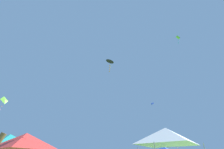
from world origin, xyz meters
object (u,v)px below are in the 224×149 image
kite_black_delta (110,61)px  kite_lime_diamond (4,101)px  kite_black_diamond (111,62)px  kite_blue_box (152,103)px  canopy_tent_white (166,136)px  canopy_tent_red (25,142)px  canopy_tent_teal (9,142)px  kite_lime_box (178,38)px

kite_black_delta → kite_lime_diamond: bearing=125.6°
kite_black_diamond → kite_blue_box: size_ratio=2.08×
kite_blue_box → kite_lime_diamond: kite_lime_diamond is taller
canopy_tent_white → kite_lime_diamond: bearing=132.8°
canopy_tent_white → canopy_tent_red: bearing=-173.7°
canopy_tent_white → kite_black_delta: (-4.13, -0.68, 5.29)m
canopy_tent_white → canopy_tent_teal: bearing=164.0°
kite_black_delta → kite_blue_box: kite_blue_box is taller
kite_black_delta → kite_black_diamond: bearing=80.2°
kite_black_diamond → kite_lime_diamond: (-18.84, 6.91, -6.04)m
canopy_tent_white → kite_black_delta: 6.74m
canopy_tent_white → kite_blue_box: 22.64m
canopy_tent_red → kite_lime_box: kite_lime_box is taller
kite_black_diamond → kite_lime_box: 13.72m
canopy_tent_red → kite_blue_box: (16.44, 20.40, 9.59)m
canopy_tent_white → kite_black_diamond: 21.15m
kite_black_delta → kite_lime_box: (15.14, 12.85, 14.60)m
canopy_tent_red → canopy_tent_teal: bearing=118.7°
canopy_tent_red → kite_black_diamond: size_ratio=2.15×
canopy_tent_white → canopy_tent_teal: (-11.26, 3.23, -0.21)m
canopy_tent_red → kite_blue_box: bearing=51.1°
canopy_tent_teal → kite_black_diamond: 21.49m
canopy_tent_red → kite_black_diamond: 23.49m
canopy_tent_white → kite_black_delta: size_ratio=3.22×
kite_black_diamond → kite_lime_box: (12.44, -2.83, 5.06)m
canopy_tent_red → kite_lime_box: 31.51m
canopy_tent_white → kite_lime_diamond: size_ratio=1.21×
canopy_tent_red → kite_black_diamond: bearing=64.8°
kite_black_delta → kite_blue_box: 23.49m
canopy_tent_white → kite_lime_diamond: 31.12m
kite_black_delta → kite_lime_box: kite_lime_box is taller
canopy_tent_teal → kite_lime_diamond: kite_lime_diamond is taller
canopy_tent_red → canopy_tent_teal: canopy_tent_teal is taller
canopy_tent_red → kite_black_delta: (4.82, 0.31, 5.93)m
canopy_tent_teal → kite_black_diamond: (9.83, 11.78, 15.05)m
canopy_tent_white → kite_blue_box: kite_blue_box is taller
kite_blue_box → kite_lime_box: size_ratio=0.40×
kite_black_delta → canopy_tent_white: bearing=9.4°
canopy_tent_white → kite_blue_box: size_ratio=5.58×
canopy_tent_white → kite_black_delta: kite_black_delta is taller
canopy_tent_red → kite_black_delta: kite_black_delta is taller
canopy_tent_red → canopy_tent_white: canopy_tent_white is taller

